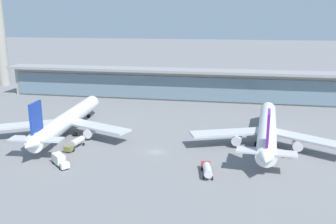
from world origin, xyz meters
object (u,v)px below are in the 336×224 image
object	(u,v)px
airliner_left_stand	(67,120)
service_truck_near_nose_olive	(287,154)
service_truck_mid_apron_white	(60,160)
airliner_centre_stand	(267,130)
service_truck_on_taxiway_red	(207,169)
service_truck_by_tail_olive	(75,143)

from	to	relation	value
airliner_left_stand	service_truck_near_nose_olive	world-z (taller)	airliner_left_stand
airliner_left_stand	service_truck_mid_apron_white	size ratio (longest dim) A/B	8.92
airliner_centre_stand	service_truck_near_nose_olive	world-z (taller)	airliner_centre_stand
airliner_centre_stand	service_truck_on_taxiway_red	distance (m)	31.46
airliner_left_stand	service_truck_on_taxiway_red	bearing A→B (deg)	-26.36
service_truck_by_tail_olive	service_truck_near_nose_olive	bearing A→B (deg)	4.07
service_truck_mid_apron_white	service_truck_by_tail_olive	bearing A→B (deg)	97.35
airliner_left_stand	service_truck_mid_apron_white	xyz separation A→B (m)	(10.17, -26.27, -3.52)
service_truck_on_taxiway_red	airliner_centre_stand	bearing A→B (deg)	57.91
service_truck_near_nose_olive	service_truck_mid_apron_white	xyz separation A→B (m)	(-61.84, -18.32, 0.82)
service_truck_near_nose_olive	service_truck_mid_apron_white	size ratio (longest dim) A/B	0.42
airliner_left_stand	service_truck_on_taxiway_red	world-z (taller)	airliner_left_stand
airliner_left_stand	airliner_centre_stand	size ratio (longest dim) A/B	1.00
airliner_left_stand	service_truck_near_nose_olive	distance (m)	72.58
service_truck_near_nose_olive	service_truck_mid_apron_white	bearing A→B (deg)	-163.49
service_truck_mid_apron_white	service_truck_by_tail_olive	world-z (taller)	service_truck_mid_apron_white
service_truck_by_tail_olive	service_truck_on_taxiway_red	xyz separation A→B (m)	(41.90, -12.45, 0.00)
service_truck_on_taxiway_red	service_truck_near_nose_olive	bearing A→B (deg)	38.02
airliner_centre_stand	service_truck_on_taxiway_red	world-z (taller)	airliner_centre_stand
service_truck_mid_apron_white	service_truck_on_taxiway_red	distance (m)	40.14
service_truck_mid_apron_white	service_truck_on_taxiway_red	size ratio (longest dim) A/B	0.79
airliner_centre_stand	service_truck_mid_apron_white	bearing A→B (deg)	-153.87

